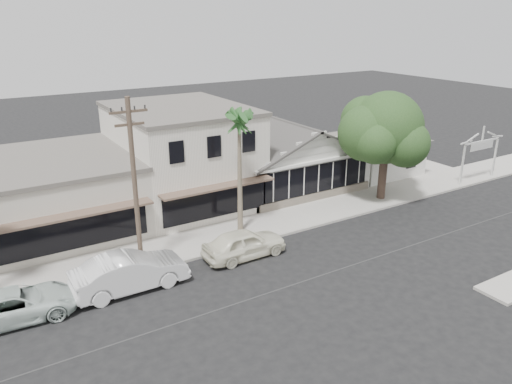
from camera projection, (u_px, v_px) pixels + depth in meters
ground at (342, 269)px, 26.03m from camera, size 140.00×140.00×0.00m
sidewalk_north at (150, 254)px, 27.45m from camera, size 90.00×3.50×0.15m
corner_shop at (285, 153)px, 37.60m from camera, size 10.40×8.60×5.10m
side_cottage at (373, 155)px, 41.26m from camera, size 6.00×6.00×3.00m
arch_sign at (482, 143)px, 38.31m from camera, size 4.12×0.12×3.95m
row_building_near at (181, 157)px, 34.25m from camera, size 8.00×10.00×6.50m
row_building_midnear at (45, 197)px, 30.19m from camera, size 10.00×10.00×4.20m
utility_pole at (135, 184)px, 24.12m from camera, size 1.80×0.24×9.00m
car_0 at (244, 243)px, 27.04m from camera, size 4.68×1.89×1.59m
car_1 at (130, 272)px, 23.81m from camera, size 5.49×1.92×1.81m
car_2 at (17, 305)px, 21.51m from camera, size 5.25×2.68×1.42m
shade_tree at (384, 129)px, 34.09m from camera, size 6.95×6.28×7.71m
palm_east at (239, 122)px, 27.97m from camera, size 2.81×2.81×7.92m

